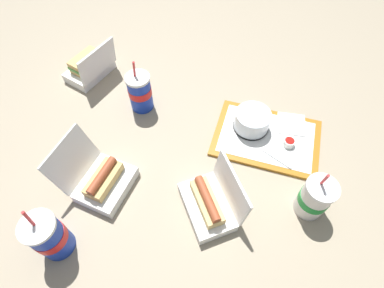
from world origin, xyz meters
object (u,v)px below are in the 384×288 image
at_px(clamshell_sandwich_left, 90,67).
at_px(soda_cup_back, 49,236).
at_px(plastic_fork, 277,159).
at_px(clamshell_hotdog_center, 101,180).
at_px(soda_cup_front, 315,198).
at_px(food_tray, 266,138).
at_px(cake_container, 252,121).
at_px(ketchup_cup, 289,141).
at_px(soda_cup_left, 140,92).
at_px(clamshell_hotdog_back, 210,203).

bearing_deg(clamshell_sandwich_left, soda_cup_back, 96.97).
height_order(plastic_fork, clamshell_sandwich_left, clamshell_sandwich_left).
distance_m(clamshell_hotdog_center, soda_cup_front, 0.65).
distance_m(food_tray, soda_cup_front, 0.29).
distance_m(cake_container, clamshell_sandwich_left, 0.70).
xyz_separation_m(plastic_fork, clamshell_hotdog_center, (0.57, 0.13, 0.03)).
bearing_deg(clamshell_sandwich_left, clamshell_hotdog_center, 108.46).
relative_size(ketchup_cup, soda_cup_left, 0.19).
height_order(food_tray, soda_cup_back, soda_cup_back).
xyz_separation_m(soda_cup_back, soda_cup_left, (-0.15, -0.55, -0.01)).
xyz_separation_m(cake_container, ketchup_cup, (-0.13, 0.07, -0.02)).
distance_m(cake_container, soda_cup_back, 0.73).
bearing_deg(soda_cup_front, cake_container, -61.28).
bearing_deg(clamshell_hotdog_back, clamshell_hotdog_center, -9.12).
bearing_deg(soda_cup_front, clamshell_hotdog_back, 4.16).
xyz_separation_m(clamshell_hotdog_center, clamshell_hotdog_back, (-0.34, 0.05, -0.00)).
height_order(clamshell_hotdog_center, soda_cup_left, soda_cup_left).
xyz_separation_m(clamshell_sandwich_left, soda_cup_front, (-0.82, 0.54, 0.03)).
bearing_deg(soda_cup_left, ketchup_cup, 164.22).
xyz_separation_m(ketchup_cup, clamshell_hotdog_center, (0.61, 0.20, 0.01)).
bearing_deg(soda_cup_front, soda_cup_back, 12.64).
relative_size(food_tray, soda_cup_front, 2.05).
height_order(clamshell_sandwich_left, soda_cup_left, soda_cup_left).
bearing_deg(plastic_fork, cake_container, -20.50).
height_order(food_tray, cake_container, cake_container).
height_order(ketchup_cup, plastic_fork, ketchup_cup).
height_order(ketchup_cup, soda_cup_front, soda_cup_front).
bearing_deg(soda_cup_left, soda_cup_back, 74.33).
bearing_deg(plastic_fork, soda_cup_left, 13.41).
bearing_deg(soda_cup_back, soda_cup_front, -167.36).
bearing_deg(ketchup_cup, clamshell_sandwich_left, -21.76).
xyz_separation_m(ketchup_cup, clamshell_sandwich_left, (0.78, -0.31, 0.02)).
relative_size(clamshell_hotdog_back, soda_cup_front, 1.15).
distance_m(ketchup_cup, soda_cup_left, 0.56).
bearing_deg(ketchup_cup, clamshell_hotdog_back, 43.25).
xyz_separation_m(food_tray, ketchup_cup, (-0.07, 0.03, 0.02)).
bearing_deg(soda_cup_left, clamshell_hotdog_back, 123.85).
distance_m(plastic_fork, soda_cup_left, 0.55).
height_order(ketchup_cup, clamshell_sandwich_left, clamshell_sandwich_left).
bearing_deg(soda_cup_left, clamshell_hotdog_center, 78.75).
xyz_separation_m(ketchup_cup, plastic_fork, (0.04, 0.07, -0.01)).
bearing_deg(clamshell_hotdog_back, clamshell_sandwich_left, -47.79).
relative_size(cake_container, clamshell_hotdog_back, 0.55).
bearing_deg(ketchup_cup, food_tray, -19.93).
distance_m(food_tray, clamshell_sandwich_left, 0.77).
xyz_separation_m(clamshell_hotdog_back, soda_cup_back, (0.43, 0.14, 0.04)).
xyz_separation_m(clamshell_hotdog_center, soda_cup_back, (0.08, 0.20, 0.04)).
relative_size(food_tray, soda_cup_back, 1.85).
bearing_deg(soda_cup_back, cake_container, -140.81).
distance_m(ketchup_cup, soda_cup_back, 0.80).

